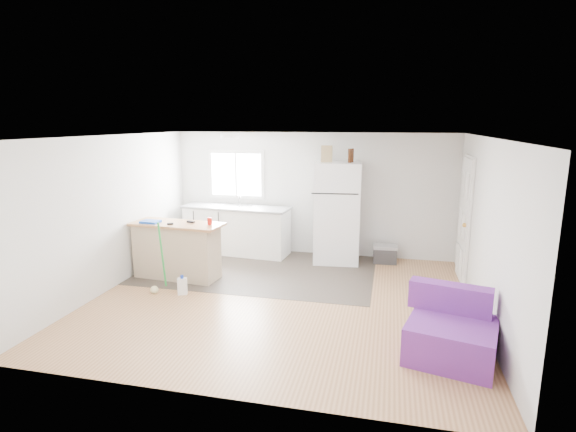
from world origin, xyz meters
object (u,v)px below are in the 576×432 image
object	(u,v)px
cooler	(385,254)
blue_tray	(150,222)
kitchen_cabinets	(237,229)
peninsula	(177,250)
refrigerator	(337,212)
bottle_left	(350,156)
cardboard_box	(327,154)
mop	(157,278)
purple_seat	(451,333)
bottle_right	(352,155)
cleaner_jug	(182,286)
red_cup	(210,221)

from	to	relation	value
cooler	blue_tray	size ratio (longest dim) A/B	1.54
kitchen_cabinets	peninsula	bearing A→B (deg)	-102.33
refrigerator	bottle_left	distance (m)	1.09
refrigerator	cardboard_box	xyz separation A→B (m)	(-0.20, -0.05, 1.09)
mop	purple_seat	bearing A→B (deg)	-29.49
kitchen_cabinets	mop	xyz separation A→B (m)	(-0.49, -2.33, -0.25)
purple_seat	bottle_right	size ratio (longest dim) A/B	4.42
kitchen_cabinets	bottle_left	distance (m)	2.70
peninsula	mop	world-z (taller)	mop
cleaner_jug	bottle_right	world-z (taller)	bottle_right
refrigerator	purple_seat	distance (m)	3.74
mop	red_cup	bearing A→B (deg)	34.93
peninsula	blue_tray	bearing A→B (deg)	-163.31
refrigerator	red_cup	size ratio (longest dim) A/B	15.64
blue_tray	refrigerator	bearing A→B (deg)	28.98
purple_seat	cardboard_box	world-z (taller)	cardboard_box
peninsula	cardboard_box	xyz separation A→B (m)	(2.31, 1.48, 1.55)
cooler	red_cup	distance (m)	3.34
kitchen_cabinets	refrigerator	xyz separation A→B (m)	(2.01, -0.08, 0.45)
cleaner_jug	red_cup	bearing A→B (deg)	56.58
mop	red_cup	distance (m)	1.22
cleaner_jug	mop	bearing A→B (deg)	164.35
red_cup	bottle_right	world-z (taller)	bottle_right
cleaner_jug	bottle_right	xyz separation A→B (m)	(2.34, 2.24, 1.87)
kitchen_cabinets	peninsula	world-z (taller)	kitchen_cabinets
red_cup	bottle_left	size ratio (longest dim) A/B	0.48
bottle_left	bottle_right	world-z (taller)	same
refrigerator	cardboard_box	world-z (taller)	cardboard_box
blue_tray	cardboard_box	world-z (taller)	cardboard_box
purple_seat	cleaner_jug	distance (m)	3.92
cardboard_box	cleaner_jug	bearing A→B (deg)	-130.88
cooler	bottle_right	distance (m)	1.95
kitchen_cabinets	red_cup	world-z (taller)	kitchen_cabinets
mop	kitchen_cabinets	bearing A→B (deg)	62.26
cleaner_jug	red_cup	size ratio (longest dim) A/B	2.56
peninsula	refrigerator	world-z (taller)	refrigerator
mop	blue_tray	distance (m)	1.06
refrigerator	blue_tray	xyz separation A→B (m)	(-2.92, -1.62, 0.03)
purple_seat	cleaner_jug	size ratio (longest dim) A/B	3.60
peninsula	refrigerator	distance (m)	2.98
kitchen_cabinets	blue_tray	size ratio (longest dim) A/B	7.29
kitchen_cabinets	purple_seat	distance (m)	4.99
blue_tray	cooler	bearing A→B (deg)	23.79
cardboard_box	bottle_right	size ratio (longest dim) A/B	1.20
cooler	cleaner_jug	world-z (taller)	cooler
red_cup	bottle_left	bearing A→B (deg)	34.52
cleaner_jug	bottle_left	world-z (taller)	bottle_left
peninsula	bottle_left	distance (m)	3.45
cleaner_jug	cardboard_box	distance (m)	3.45
cleaner_jug	mop	world-z (taller)	mop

